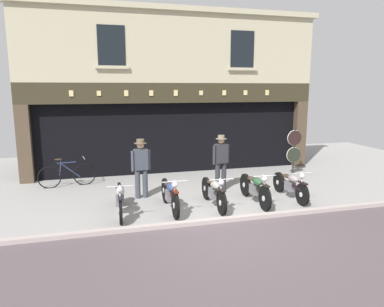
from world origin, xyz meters
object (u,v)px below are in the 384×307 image
(salesman_left, at_px, (141,165))
(tyre_sign_pole, at_px, (294,147))
(motorcycle_center_right, at_px, (255,188))
(motorcycle_left, at_px, (120,198))
(motorcycle_right, at_px, (290,185))
(leaning_bicycle, at_px, (67,175))
(motorcycle_center, at_px, (214,191))
(shopkeeper_center, at_px, (221,160))
(motorcycle_center_left, at_px, (170,194))
(advert_board_near, at_px, (101,126))

(salesman_left, relative_size, tyre_sign_pole, 1.00)
(motorcycle_center_right, height_order, tyre_sign_pole, tyre_sign_pole)
(motorcycle_left, bearing_deg, motorcycle_right, -176.84)
(leaning_bicycle, bearing_deg, motorcycle_left, 18.07)
(tyre_sign_pole, bearing_deg, motorcycle_center, -145.69)
(motorcycle_center, distance_m, salesman_left, 2.25)
(motorcycle_center, distance_m, shopkeeper_center, 1.66)
(tyre_sign_pole, distance_m, leaning_bicycle, 7.93)
(leaning_bicycle, bearing_deg, motorcycle_center_right, 51.01)
(motorcycle_left, xyz_separation_m, motorcycle_center_left, (1.27, -0.03, 0.02))
(advert_board_near, relative_size, leaning_bicycle, 0.50)
(shopkeeper_center, xyz_separation_m, tyre_sign_pole, (3.28, 1.31, 0.05))
(salesman_left, distance_m, shopkeeper_center, 2.46)
(motorcycle_center_right, height_order, salesman_left, salesman_left)
(motorcycle_center_left, distance_m, advert_board_near, 4.68)
(motorcycle_center, bearing_deg, tyre_sign_pole, -145.10)
(tyre_sign_pole, bearing_deg, shopkeeper_center, -158.24)
(salesman_left, xyz_separation_m, tyre_sign_pole, (5.74, 1.42, 0.06))
(motorcycle_left, bearing_deg, motorcycle_center, -179.00)
(motorcycle_left, xyz_separation_m, motorcycle_right, (4.80, 0.04, -0.00))
(motorcycle_center_right, bearing_deg, shopkeeper_center, -69.08)
(tyre_sign_pole, bearing_deg, leaning_bicycle, 177.04)
(motorcycle_center, xyz_separation_m, shopkeeper_center, (0.70, 1.41, 0.54))
(motorcycle_center_left, height_order, salesman_left, salesman_left)
(motorcycle_center, xyz_separation_m, motorcycle_center_right, (1.19, 0.01, 0.01))
(motorcycle_center, relative_size, advert_board_near, 2.22)
(motorcycle_right, relative_size, advert_board_near, 2.17)
(motorcycle_center, distance_m, motorcycle_right, 2.35)
(motorcycle_left, relative_size, motorcycle_center, 1.02)
(motorcycle_left, xyz_separation_m, shopkeeper_center, (3.15, 1.33, 0.54))
(motorcycle_center_right, xyz_separation_m, shopkeeper_center, (-0.50, 1.40, 0.53))
(motorcycle_center_right, bearing_deg, salesman_left, -22.25)
(shopkeeper_center, distance_m, tyre_sign_pole, 3.54)
(leaning_bicycle, bearing_deg, motorcycle_center, 43.82)
(shopkeeper_center, distance_m, leaning_bicycle, 4.96)
(motorcycle_center_right, distance_m, advert_board_near, 5.95)
(motorcycle_center_left, xyz_separation_m, shopkeeper_center, (1.87, 1.37, 0.52))
(motorcycle_center_right, bearing_deg, motorcycle_left, 0.35)
(motorcycle_center_left, bearing_deg, motorcycle_right, -178.85)
(advert_board_near, bearing_deg, motorcycle_center_left, -69.04)
(salesman_left, bearing_deg, advert_board_near, -77.23)
(motorcycle_center, distance_m, motorcycle_center_right, 1.19)
(shopkeeper_center, bearing_deg, motorcycle_left, 13.36)
(motorcycle_left, distance_m, motorcycle_center_right, 3.64)
(motorcycle_center_left, relative_size, motorcycle_right, 1.04)
(motorcycle_center_left, relative_size, motorcycle_center_right, 1.00)
(tyre_sign_pole, distance_m, advert_board_near, 6.97)
(advert_board_near, height_order, leaning_bicycle, advert_board_near)
(tyre_sign_pole, bearing_deg, motorcycle_right, -122.06)
(tyre_sign_pole, xyz_separation_m, leaning_bicycle, (-7.90, 0.41, -0.63))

